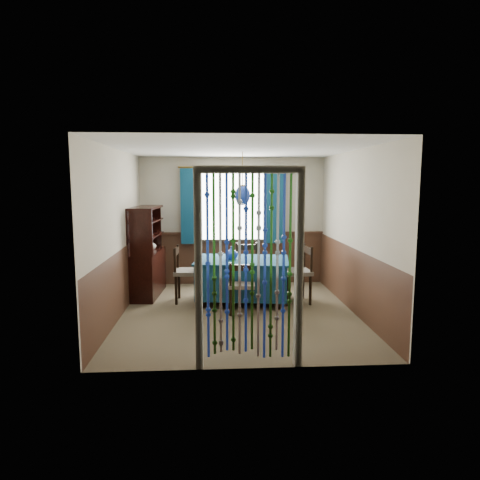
{
  "coord_description": "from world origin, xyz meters",
  "views": [
    {
      "loc": [
        -0.37,
        -6.41,
        2.0
      ],
      "look_at": [
        0.05,
        0.46,
        1.08
      ],
      "focal_mm": 32.0,
      "sensor_mm": 36.0,
      "label": 1
    }
  ],
  "objects": [
    {
      "name": "chair_near",
      "position": [
        0.04,
        -0.03,
        0.44
      ],
      "size": [
        0.44,
        0.42,
        0.82
      ],
      "rotation": [
        0.0,
        0.0,
        -0.08
      ],
      "color": "black",
      "rests_on": "floor"
    },
    {
      "name": "wainscot_back",
      "position": [
        0.0,
        1.99,
        0.5
      ],
      "size": [
        3.6,
        0.0,
        3.6
      ],
      "primitive_type": "plane",
      "rotation": [
        1.57,
        0.0,
        0.0
      ],
      "color": "#422619",
      "rests_on": "ground"
    },
    {
      "name": "sideboard",
      "position": [
        -1.57,
        1.17,
        0.56
      ],
      "size": [
        0.51,
        1.24,
        1.59
      ],
      "rotation": [
        0.0,
        0.0,
        -0.07
      ],
      "color": "black",
      "rests_on": "floor"
    },
    {
      "name": "chair_left",
      "position": [
        -0.84,
        0.72,
        0.5
      ],
      "size": [
        0.47,
        0.49,
        0.95
      ],
      "rotation": [
        0.0,
        0.0,
        -1.62
      ],
      "color": "black",
      "rests_on": "floor"
    },
    {
      "name": "wainscot_left",
      "position": [
        -1.79,
        0.0,
        0.5
      ],
      "size": [
        0.0,
        4.0,
        4.0
      ],
      "primitive_type": "plane",
      "rotation": [
        1.57,
        0.0,
        1.57
      ],
      "color": "#422619",
      "rests_on": "ground"
    },
    {
      "name": "ceiling",
      "position": [
        0.0,
        0.0,
        2.5
      ],
      "size": [
        4.0,
        4.0,
        0.0
      ],
      "primitive_type": "plane",
      "rotation": [
        3.14,
        0.0,
        0.0
      ],
      "color": "silver",
      "rests_on": "ground"
    },
    {
      "name": "pendant_lamp",
      "position": [
        0.1,
        0.62,
        1.8
      ],
      "size": [
        0.26,
        0.26,
        0.86
      ],
      "color": "olive",
      "rests_on": "ceiling"
    },
    {
      "name": "wall_back",
      "position": [
        0.0,
        2.0,
        1.25
      ],
      "size": [
        3.6,
        0.0,
        3.6
      ],
      "primitive_type": "plane",
      "rotation": [
        1.57,
        0.0,
        0.0
      ],
      "color": "#B7AE96",
      "rests_on": "ground"
    },
    {
      "name": "wall_left",
      "position": [
        -1.8,
        0.0,
        1.25
      ],
      "size": [
        0.0,
        4.0,
        4.0
      ],
      "primitive_type": "plane",
      "rotation": [
        1.57,
        0.0,
        1.57
      ],
      "color": "#B7AE96",
      "rests_on": "ground"
    },
    {
      "name": "vase_table",
      "position": [
        -0.08,
        0.63,
        0.83
      ],
      "size": [
        0.23,
        0.23,
        0.2
      ],
      "primitive_type": "imported",
      "rotation": [
        0.0,
        0.0,
        -0.23
      ],
      "color": "#17349E",
      "rests_on": "dining_table"
    },
    {
      "name": "wainscot_right",
      "position": [
        1.79,
        0.0,
        0.5
      ],
      "size": [
        0.0,
        4.0,
        4.0
      ],
      "primitive_type": "plane",
      "rotation": [
        1.57,
        0.0,
        -1.57
      ],
      "color": "#422619",
      "rests_on": "ground"
    },
    {
      "name": "dining_table",
      "position": [
        0.1,
        0.62,
        0.43
      ],
      "size": [
        1.66,
        1.26,
        0.73
      ],
      "rotation": [
        0.0,
        0.0,
        -0.14
      ],
      "color": "navy",
      "rests_on": "floor"
    },
    {
      "name": "bowl_shelf",
      "position": [
        -1.51,
        0.92,
        1.11
      ],
      "size": [
        0.25,
        0.25,
        0.05
      ],
      "primitive_type": "imported",
      "rotation": [
        0.0,
        0.0,
        -0.27
      ],
      "color": "beige",
      "rests_on": "sideboard"
    },
    {
      "name": "chair_far",
      "position": [
        0.24,
        1.27,
        0.48
      ],
      "size": [
        0.45,
        0.44,
        0.9
      ],
      "rotation": [
        0.0,
        0.0,
        3.17
      ],
      "color": "black",
      "rests_on": "floor"
    },
    {
      "name": "floor",
      "position": [
        0.0,
        0.0,
        0.0
      ],
      "size": [
        4.0,
        4.0,
        0.0
      ],
      "primitive_type": "plane",
      "color": "brown",
      "rests_on": "ground"
    },
    {
      "name": "wall_right",
      "position": [
        1.8,
        0.0,
        1.25
      ],
      "size": [
        0.0,
        4.0,
        4.0
      ],
      "primitive_type": "plane",
      "rotation": [
        1.57,
        0.0,
        -1.57
      ],
      "color": "#B7AE96",
      "rests_on": "ground"
    },
    {
      "name": "window",
      "position": [
        0.0,
        1.95,
        1.55
      ],
      "size": [
        1.32,
        0.12,
        1.42
      ],
      "primitive_type": "cube",
      "color": "black",
      "rests_on": "wall_back"
    },
    {
      "name": "vase_sideboard",
      "position": [
        -1.51,
        1.44,
        0.88
      ],
      "size": [
        0.2,
        0.2,
        0.17
      ],
      "primitive_type": "imported",
      "rotation": [
        0.0,
        0.0,
        -0.29
      ],
      "color": "beige",
      "rests_on": "sideboard"
    },
    {
      "name": "wainscot_front",
      "position": [
        0.0,
        -1.99,
        0.5
      ],
      "size": [
        3.6,
        0.0,
        3.6
      ],
      "primitive_type": "plane",
      "rotation": [
        -1.57,
        0.0,
        0.0
      ],
      "color": "#422619",
      "rests_on": "ground"
    },
    {
      "name": "doorway",
      "position": [
        0.0,
        -1.94,
        1.05
      ],
      "size": [
        1.16,
        0.12,
        2.18
      ],
      "primitive_type": null,
      "color": "silver",
      "rests_on": "ground"
    },
    {
      "name": "chair_right",
      "position": [
        1.03,
        0.55,
        0.51
      ],
      "size": [
        0.5,
        0.52,
        0.97
      ],
      "rotation": [
        0.0,
        0.0,
        1.67
      ],
      "color": "black",
      "rests_on": "floor"
    },
    {
      "name": "wall_front",
      "position": [
        0.0,
        -2.0,
        1.25
      ],
      "size": [
        3.6,
        0.0,
        3.6
      ],
      "primitive_type": "plane",
      "rotation": [
        -1.57,
        0.0,
        0.0
      ],
      "color": "#B7AE96",
      "rests_on": "ground"
    }
  ]
}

